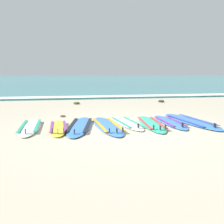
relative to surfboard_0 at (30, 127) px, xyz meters
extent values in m
plane|color=#B7AD93|center=(2.54, -0.52, -0.04)|extent=(80.00, 80.00, 0.00)
cube|color=teal|center=(2.54, 36.33, 0.01)|extent=(80.00, 60.00, 0.10)
cube|color=white|center=(2.54, 6.84, 0.02)|extent=(80.00, 1.02, 0.11)
ellipsoid|color=silver|center=(0.00, 0.00, 0.00)|extent=(0.64, 2.18, 0.07)
cube|color=teal|center=(-0.19, -0.01, 0.04)|extent=(0.15, 1.51, 0.01)
cube|color=teal|center=(0.19, 0.01, 0.04)|extent=(0.15, 1.51, 0.01)
cube|color=black|center=(0.04, -0.84, 0.09)|extent=(0.02, 0.09, 0.11)
ellipsoid|color=yellow|center=(0.76, -0.21, 0.00)|extent=(0.58, 1.92, 0.07)
cube|color=purple|center=(0.59, -0.22, 0.04)|extent=(0.14, 1.33, 0.01)
cube|color=purple|center=(0.93, -0.20, 0.04)|extent=(0.14, 1.33, 0.01)
cube|color=black|center=(0.80, -0.95, 0.09)|extent=(0.02, 0.09, 0.11)
cube|color=black|center=(0.67, -0.90, 0.09)|extent=(0.02, 0.09, 0.11)
cube|color=black|center=(0.93, -0.88, 0.09)|extent=(0.02, 0.09, 0.11)
ellipsoid|color=#3875CC|center=(1.34, -0.09, 0.00)|extent=(0.99, 2.53, 0.07)
cube|color=black|center=(1.12, -0.06, 0.04)|extent=(0.35, 1.72, 0.01)
cube|color=black|center=(1.56, -0.13, 0.04)|extent=(0.35, 1.72, 0.01)
cube|color=black|center=(1.19, -1.04, 0.09)|extent=(0.03, 0.09, 0.11)
ellipsoid|color=#3875CC|center=(2.10, -0.17, 0.00)|extent=(0.86, 2.50, 0.07)
cube|color=gold|center=(1.88, -0.19, 0.04)|extent=(0.26, 1.71, 0.01)
cube|color=gold|center=(2.32, -0.14, 0.04)|extent=(0.26, 1.71, 0.01)
cube|color=black|center=(2.20, -1.11, 0.09)|extent=(0.02, 0.09, 0.11)
cube|color=black|center=(2.03, -1.07, 0.09)|extent=(0.02, 0.09, 0.11)
cube|color=black|center=(2.36, -1.04, 0.09)|extent=(0.02, 0.09, 0.11)
ellipsoid|color=silver|center=(2.71, 0.08, 0.00)|extent=(0.85, 2.10, 0.07)
cube|color=teal|center=(2.53, 0.04, 0.04)|extent=(0.31, 1.42, 0.01)
cube|color=teal|center=(2.89, 0.11, 0.04)|extent=(0.31, 1.42, 0.01)
cube|color=black|center=(2.84, -0.71, 0.09)|extent=(0.03, 0.09, 0.11)
ellipsoid|color=#2DB793|center=(3.38, -0.12, 0.00)|extent=(0.68, 2.28, 0.07)
cube|color=#D13838|center=(3.18, -0.10, 0.04)|extent=(0.16, 1.58, 0.01)
cube|color=#D13838|center=(3.58, -0.13, 0.04)|extent=(0.16, 1.58, 0.01)
cube|color=black|center=(3.34, -0.99, 0.09)|extent=(0.02, 0.09, 0.11)
cube|color=black|center=(3.18, -0.92, 0.09)|extent=(0.02, 0.09, 0.11)
cube|color=black|center=(3.49, -0.94, 0.09)|extent=(0.02, 0.09, 0.11)
ellipsoid|color=#3875CC|center=(4.00, 0.01, 0.00)|extent=(0.58, 2.09, 0.07)
cube|color=purple|center=(3.82, 0.01, 0.04)|extent=(0.11, 1.45, 0.01)
cube|color=purple|center=(4.19, 0.02, 0.04)|extent=(0.11, 1.45, 0.01)
cube|color=black|center=(4.03, -0.79, 0.09)|extent=(0.01, 0.09, 0.11)
ellipsoid|color=#3875CC|center=(4.68, 0.03, 0.00)|extent=(1.09, 2.67, 0.07)
cube|color=#334CB2|center=(4.45, -0.01, 0.04)|extent=(0.40, 1.81, 0.01)
cube|color=#334CB2|center=(4.91, 0.07, 0.04)|extent=(0.40, 1.81, 0.01)
cube|color=black|center=(4.85, -0.96, 0.09)|extent=(0.03, 0.09, 0.11)
ellipsoid|color=#4C4228|center=(0.81, 1.50, 0.00)|extent=(0.18, 0.15, 0.06)
ellipsoid|color=#384723|center=(1.30, 4.57, 0.02)|extent=(0.31, 0.24, 0.11)
ellipsoid|color=#2D381E|center=(5.45, 4.63, 0.02)|extent=(0.32, 0.26, 0.11)
camera|label=1|loc=(1.21, -6.63, 1.51)|focal=38.49mm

